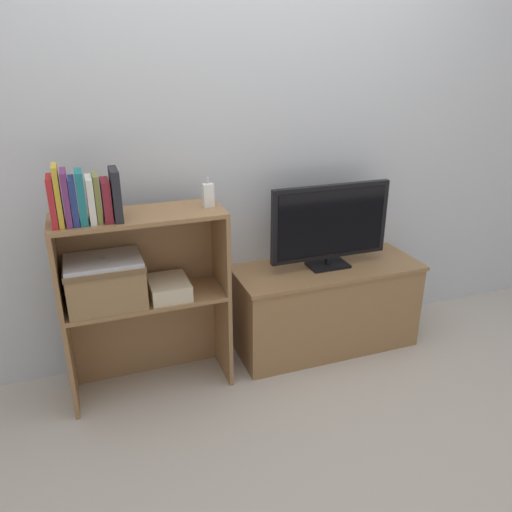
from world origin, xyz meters
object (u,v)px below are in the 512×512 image
object	(u,v)px
book_navy	(74,201)
book_olive	(97,198)
baby_monitor	(208,195)
book_mustard	(58,196)
book_ivory	(91,200)
book_crimson	(52,201)
tv	(330,224)
book_maroon	(106,200)
book_teal	(81,197)
storage_basket_left	(105,281)
tv_stand	(325,306)
book_plum	(66,198)
book_charcoal	(116,194)
laptop	(103,260)
magazine_stack	(169,288)

from	to	relation	value
book_navy	book_olive	distance (m)	0.10
baby_monitor	book_navy	bearing A→B (deg)	-175.56
book_mustard	book_ivory	bearing A→B (deg)	0.00
book_crimson	book_navy	bearing A→B (deg)	-0.00
tv	book_olive	size ratio (longest dim) A/B	3.32
book_olive	book_maroon	bearing A→B (deg)	0.00
book_navy	book_olive	size ratio (longest dim) A/B	0.96
book_teal	book_maroon	distance (m)	0.10
book_navy	storage_basket_left	bearing A→B (deg)	19.59
tv_stand	storage_basket_left	xyz separation A→B (m)	(-1.18, -0.06, 0.37)
tv	baby_monitor	xyz separation A→B (m)	(-0.68, -0.05, 0.23)
book_plum	book_maroon	distance (m)	0.16
tv	book_navy	xyz separation A→B (m)	(-1.27, -0.09, 0.28)
tv_stand	tv	world-z (taller)	tv
book_charcoal	laptop	size ratio (longest dim) A/B	0.65
book_olive	magazine_stack	size ratio (longest dim) A/B	0.87
storage_basket_left	tv_stand	bearing A→B (deg)	3.10
baby_monitor	magazine_stack	distance (m)	0.48
tv_stand	book_maroon	world-z (taller)	book_maroon
book_teal	baby_monitor	bearing A→B (deg)	4.69
book_navy	book_maroon	distance (m)	0.13
storage_basket_left	magazine_stack	xyz separation A→B (m)	(0.29, -0.01, -0.07)
tv	book_teal	distance (m)	1.27
book_ivory	book_crimson	bearing A→B (deg)	180.00
tv	magazine_stack	bearing A→B (deg)	-175.54
baby_monitor	storage_basket_left	world-z (taller)	baby_monitor
tv_stand	book_ivory	bearing A→B (deg)	-175.48
storage_basket_left	magazine_stack	world-z (taller)	storage_basket_left
tv_stand	magazine_stack	bearing A→B (deg)	-175.44
book_ivory	book_charcoal	bearing A→B (deg)	0.00
book_plum	magazine_stack	size ratio (longest dim) A/B	0.98
baby_monitor	magazine_stack	world-z (taller)	baby_monitor
book_crimson	book_teal	world-z (taller)	book_teal
book_crimson	book_teal	distance (m)	0.11
book_teal	book_ivory	distance (m)	0.04
book_plum	magazine_stack	xyz separation A→B (m)	(0.40, 0.02, -0.49)
tv_stand	book_teal	distance (m)	1.47
book_crimson	book_plum	xyz separation A→B (m)	(0.06, 0.00, 0.01)
book_crimson	magazine_stack	bearing A→B (deg)	2.93
book_crimson	laptop	world-z (taller)	book_crimson
book_plum	book_charcoal	bearing A→B (deg)	0.00
book_mustard	book_teal	world-z (taller)	book_mustard
book_olive	baby_monitor	distance (m)	0.50
book_plum	storage_basket_left	size ratio (longest dim) A/B	0.65
tv	book_charcoal	distance (m)	1.14
book_olive	storage_basket_left	size ratio (longest dim) A/B	0.58
book_plum	magazine_stack	bearing A→B (deg)	3.33
book_navy	book_charcoal	world-z (taller)	book_charcoal
tv_stand	baby_monitor	distance (m)	1.00
tv	storage_basket_left	bearing A→B (deg)	-176.98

